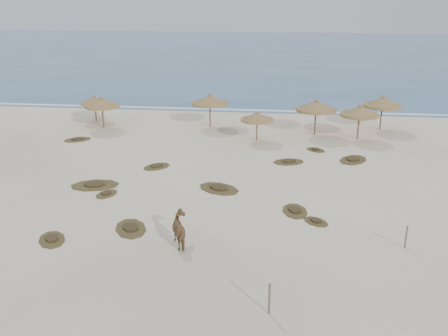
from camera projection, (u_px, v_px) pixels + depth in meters
The scene contains 25 objects.
ground at pixel (188, 225), 25.27m from camera, with size 160.00×160.00×0.00m, color #EFE3C4.
ocean at pixel (259, 53), 95.45m from camera, with size 200.00×100.00×0.01m, color #2B5583.
foam_line at pixel (235, 110), 49.60m from camera, with size 70.00×0.60×0.01m, color white.
palapa_0 at pixel (102, 103), 42.44m from camera, with size 3.27×3.27×2.81m.
palapa_1 at pixel (95, 101), 44.83m from camera, with size 2.61×2.61×2.42m.
palapa_2 at pixel (210, 100), 42.82m from camera, with size 4.17×4.17×2.98m.
palapa_3 at pixel (257, 117), 38.95m from camera, with size 2.81×2.81×2.42m.
palapa_4 at pixel (316, 106), 40.29m from camera, with size 3.74×3.74×3.08m.
palapa_5 at pixel (360, 112), 39.21m from camera, with size 3.74×3.74×2.87m.
palapa_6 at pixel (383, 102), 41.89m from camera, with size 4.25×4.25×3.01m.
horse at pixel (182, 230), 23.02m from camera, with size 0.83×1.82×1.54m, color olive.
fence_post_near at pixel (269, 299), 18.14m from camera, with size 0.09×0.09×1.25m, color #6E6352.
fence_post_far at pixel (406, 237), 22.82m from camera, with size 0.08×0.08×1.12m, color #6E6352.
scrub_1 at pixel (95, 185), 30.32m from camera, with size 3.28×2.53×0.16m.
scrub_2 at pixel (107, 194), 29.00m from camera, with size 1.47×1.77×0.16m.
scrub_3 at pixel (219, 188), 29.80m from camera, with size 3.18×2.84×0.16m.
scrub_4 at pixel (295, 211), 26.77m from camera, with size 1.60×2.19×0.16m.
scrub_5 at pixel (353, 160), 34.85m from camera, with size 2.74×2.98×0.16m.
scrub_6 at pixel (77, 139), 39.60m from camera, with size 2.54×2.34×0.16m.
scrub_7 at pixel (289, 162), 34.45m from camera, with size 2.49×1.99×0.16m.
scrub_9 at pixel (131, 228), 24.80m from camera, with size 2.33×2.72×0.16m.
scrub_10 at pixel (316, 150), 37.02m from camera, with size 1.78×1.70×0.16m.
scrub_11 at pixel (52, 239), 23.70m from camera, with size 1.96×2.22×0.16m.
scrub_12 at pixel (316, 221), 25.53m from camera, with size 1.66×1.65×0.16m.
scrub_13 at pixel (157, 166), 33.52m from camera, with size 2.25×2.31×0.16m.
Camera 1 is at (4.45, -22.48, 11.20)m, focal length 40.00 mm.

